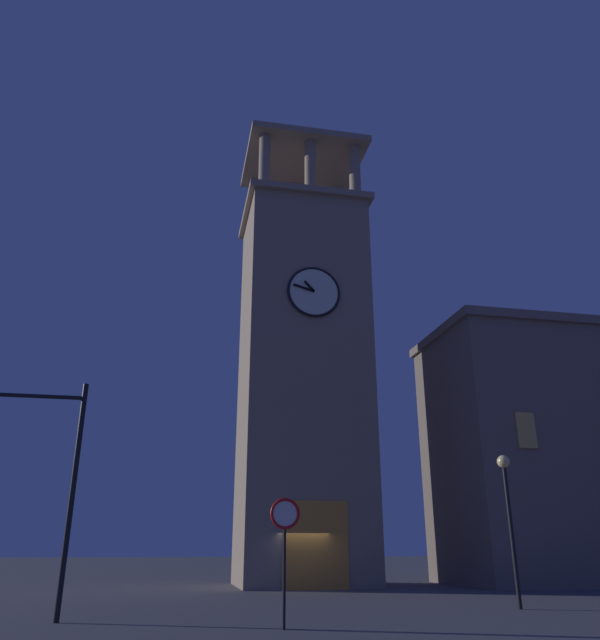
{
  "coord_description": "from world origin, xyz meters",
  "views": [
    {
      "loc": [
        6.14,
        30.54,
        1.89
      ],
      "look_at": [
        -0.45,
        -2.61,
        14.53
      ],
      "focal_mm": 34.11,
      "sensor_mm": 36.0,
      "label": 1
    }
  ],
  "objects_px": {
    "clocktower": "(303,372)",
    "no_horn_sign": "(285,525)",
    "street_lamp": "(508,498)",
    "traffic_signal_near": "(36,457)"
  },
  "relations": [
    {
      "from": "clocktower",
      "to": "no_horn_sign",
      "type": "distance_m",
      "value": 19.6
    },
    {
      "from": "clocktower",
      "to": "no_horn_sign",
      "type": "xyz_separation_m",
      "value": [
        3.93,
        17.0,
        -8.92
      ]
    },
    {
      "from": "street_lamp",
      "to": "no_horn_sign",
      "type": "height_order",
      "value": "street_lamp"
    },
    {
      "from": "traffic_signal_near",
      "to": "clocktower",
      "type": "bearing_deg",
      "value": -126.64
    },
    {
      "from": "clocktower",
      "to": "street_lamp",
      "type": "xyz_separation_m",
      "value": [
        -4.41,
        13.39,
        -7.91
      ]
    },
    {
      "from": "traffic_signal_near",
      "to": "street_lamp",
      "type": "height_order",
      "value": "traffic_signal_near"
    },
    {
      "from": "street_lamp",
      "to": "clocktower",
      "type": "bearing_deg",
      "value": -71.76
    },
    {
      "from": "clocktower",
      "to": "street_lamp",
      "type": "relative_size",
      "value": 5.76
    },
    {
      "from": "no_horn_sign",
      "to": "clocktower",
      "type": "bearing_deg",
      "value": -103.01
    },
    {
      "from": "clocktower",
      "to": "traffic_signal_near",
      "type": "height_order",
      "value": "clocktower"
    }
  ]
}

